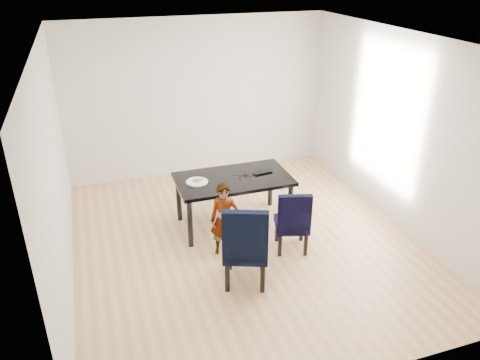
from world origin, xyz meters
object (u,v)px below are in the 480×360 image
object	(u,v)px
dining_table	(233,201)
chair_left	(246,242)
laptop	(262,171)
chair_right	(292,219)
child	(224,220)
plate	(197,182)

from	to	relation	value
dining_table	chair_left	size ratio (longest dim) A/B	1.50
dining_table	chair_left	distance (m)	1.33
chair_left	laptop	size ratio (longest dim) A/B	3.68
chair_right	child	distance (m)	0.89
laptop	chair_right	bearing A→B (deg)	88.25
dining_table	laptop	xyz separation A→B (m)	(0.45, 0.07, 0.39)
dining_table	plate	xyz separation A→B (m)	(-0.52, 0.01, 0.38)
chair_left	child	xyz separation A→B (m)	(-0.07, 0.64, -0.04)
chair_left	chair_right	xyz separation A→B (m)	(0.80, 0.46, -0.09)
child	plate	distance (m)	0.74
chair_right	plate	distance (m)	1.39
chair_left	laptop	distance (m)	1.56
plate	laptop	world-z (taller)	laptop
plate	laptop	bearing A→B (deg)	3.34
chair_right	chair_left	bearing A→B (deg)	-134.03
chair_right	laptop	bearing A→B (deg)	111.52
dining_table	chair_right	bearing A→B (deg)	-57.25
plate	laptop	distance (m)	0.97
child	laptop	xyz separation A→B (m)	(0.78, 0.72, 0.27)
chair_left	dining_table	bearing A→B (deg)	99.41
plate	chair_left	bearing A→B (deg)	-79.01
dining_table	plate	bearing A→B (deg)	178.68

